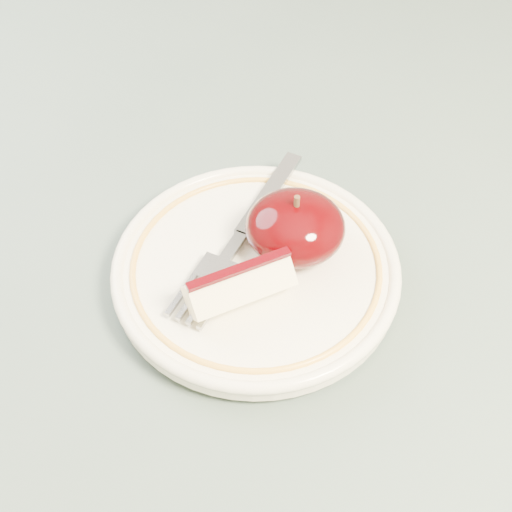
{
  "coord_description": "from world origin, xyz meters",
  "views": [
    {
      "loc": [
        0.07,
        -0.32,
        1.15
      ],
      "look_at": [
        0.06,
        -0.01,
        0.78
      ],
      "focal_mm": 50.0,
      "sensor_mm": 36.0,
      "label": 1
    }
  ],
  "objects_px": {
    "apple_half": "(295,227)",
    "fork": "(241,236)",
    "plate": "(256,269)",
    "table": "(177,340)"
  },
  "relations": [
    {
      "from": "plate",
      "to": "apple_half",
      "type": "distance_m",
      "value": 0.04
    },
    {
      "from": "apple_half",
      "to": "fork",
      "type": "distance_m",
      "value": 0.04
    },
    {
      "from": "plate",
      "to": "fork",
      "type": "bearing_deg",
      "value": 115.92
    },
    {
      "from": "apple_half",
      "to": "fork",
      "type": "xyz_separation_m",
      "value": [
        -0.04,
        0.01,
        -0.02
      ]
    },
    {
      "from": "table",
      "to": "apple_half",
      "type": "relative_size",
      "value": 13.05
    },
    {
      "from": "apple_half",
      "to": "fork",
      "type": "height_order",
      "value": "apple_half"
    },
    {
      "from": "table",
      "to": "plate",
      "type": "relative_size",
      "value": 4.48
    },
    {
      "from": "table",
      "to": "plate",
      "type": "distance_m",
      "value": 0.12
    },
    {
      "from": "plate",
      "to": "apple_half",
      "type": "relative_size",
      "value": 2.91
    },
    {
      "from": "apple_half",
      "to": "fork",
      "type": "bearing_deg",
      "value": 170.42
    }
  ]
}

